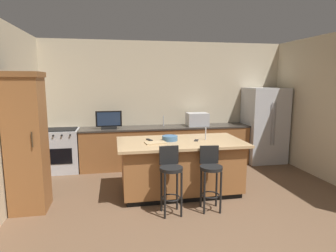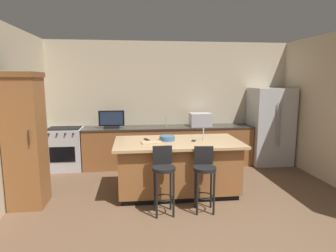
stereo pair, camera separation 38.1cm
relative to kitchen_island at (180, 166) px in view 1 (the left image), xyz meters
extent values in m
cube|color=beige|center=(0.13, 1.99, 0.95)|extent=(6.15, 0.12, 2.85)
cube|color=beige|center=(-2.74, -0.01, 0.95)|extent=(0.12, 4.40, 2.85)
cube|color=beige|center=(3.00, -0.01, 0.95)|extent=(0.12, 4.40, 2.85)
cube|color=brown|center=(0.05, 1.61, -0.03)|extent=(3.83, 0.60, 0.88)
cube|color=#332D28|center=(0.05, 1.61, 0.43)|extent=(3.85, 0.62, 0.04)
cube|color=black|center=(0.00, 0.00, -0.43)|extent=(1.93, 0.93, 0.09)
cube|color=brown|center=(0.00, 0.00, 0.01)|extent=(2.01, 1.01, 0.79)
cube|color=tan|center=(0.00, 0.00, 0.43)|extent=(2.17, 1.17, 0.04)
cube|color=#B7BABF|center=(2.44, 1.54, 0.42)|extent=(0.91, 0.75, 1.79)
cylinder|color=gray|center=(2.40, 1.14, 0.51)|extent=(0.02, 0.02, 0.98)
cylinder|color=gray|center=(2.48, 1.14, 0.51)|extent=(0.02, 0.02, 0.98)
cube|color=#B7BABF|center=(-2.26, 1.61, -0.02)|extent=(0.75, 0.60, 0.92)
cube|color=black|center=(-2.26, 1.31, -0.06)|extent=(0.52, 0.01, 0.33)
cube|color=black|center=(-2.26, 1.61, 0.45)|extent=(0.67, 0.50, 0.02)
cylinder|color=black|center=(-2.51, 1.30, 0.38)|extent=(0.04, 0.03, 0.04)
cylinder|color=black|center=(-2.34, 1.30, 0.38)|extent=(0.04, 0.03, 0.04)
cylinder|color=black|center=(-2.18, 1.30, 0.38)|extent=(0.04, 0.03, 0.04)
cylinder|color=black|center=(-2.01, 1.30, 0.38)|extent=(0.04, 0.03, 0.04)
cube|color=brown|center=(-2.41, -0.24, 0.57)|extent=(0.51, 0.53, 2.09)
cube|color=brown|center=(-2.41, -0.24, 1.58)|extent=(0.55, 0.57, 0.08)
cylinder|color=#332819|center=(-2.26, -0.52, 0.68)|extent=(0.02, 0.02, 0.22)
cube|color=#B7BABF|center=(0.78, 1.61, 0.59)|extent=(0.48, 0.36, 0.30)
cube|color=black|center=(-1.23, 1.56, 0.47)|extent=(0.33, 0.16, 0.05)
cube|color=black|center=(-1.23, 1.56, 0.66)|extent=(0.56, 0.05, 0.34)
cube|color=#1E2D47|center=(-1.23, 1.54, 0.66)|extent=(0.49, 0.01, 0.29)
cylinder|color=#B2B2B7|center=(0.00, 1.71, 0.56)|extent=(0.02, 0.02, 0.24)
cylinder|color=#B2B2B7|center=(0.45, 0.00, 0.56)|extent=(0.02, 0.02, 0.22)
cylinder|color=black|center=(-0.33, -0.80, 0.22)|extent=(0.34, 0.34, 0.05)
cube|color=black|center=(-0.33, -0.65, 0.39)|extent=(0.29, 0.05, 0.28)
cylinder|color=black|center=(-0.44, -0.93, -0.14)|extent=(0.03, 0.03, 0.67)
cylinder|color=black|center=(-0.20, -0.92, -0.14)|extent=(0.03, 0.03, 0.67)
cylinder|color=black|center=(-0.45, -0.69, -0.14)|extent=(0.03, 0.03, 0.67)
cylinder|color=black|center=(-0.21, -0.68, -0.14)|extent=(0.03, 0.03, 0.67)
torus|color=black|center=(-0.33, -0.80, -0.22)|extent=(0.28, 0.28, 0.02)
cylinder|color=black|center=(0.29, -0.79, 0.20)|extent=(0.34, 0.34, 0.05)
cube|color=black|center=(0.30, -0.64, 0.36)|extent=(0.29, 0.06, 0.28)
cylinder|color=black|center=(0.15, -0.90, -0.15)|extent=(0.03, 0.03, 0.65)
cylinder|color=black|center=(0.40, -0.92, -0.15)|extent=(0.03, 0.03, 0.65)
cylinder|color=black|center=(0.18, -0.65, -0.15)|extent=(0.03, 0.03, 0.65)
cylinder|color=black|center=(0.42, -0.68, -0.15)|extent=(0.03, 0.03, 0.65)
torus|color=black|center=(0.29, -0.79, -0.23)|extent=(0.28, 0.28, 0.02)
cylinder|color=#3F668C|center=(-0.18, 0.07, 0.50)|extent=(0.27, 0.27, 0.08)
cube|color=black|center=(0.28, -0.02, 0.46)|extent=(0.12, 0.17, 0.01)
cube|color=black|center=(-0.53, 0.14, 0.46)|extent=(0.10, 0.17, 0.02)
cube|color=tan|center=(-0.45, -0.10, 0.46)|extent=(0.37, 0.26, 0.02)
camera|label=1|loc=(-1.12, -4.73, 1.50)|focal=30.63mm
camera|label=2|loc=(-0.74, -4.79, 1.50)|focal=30.63mm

